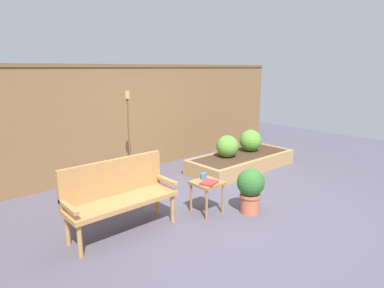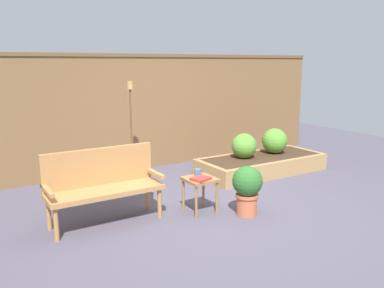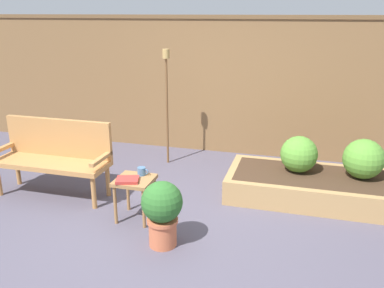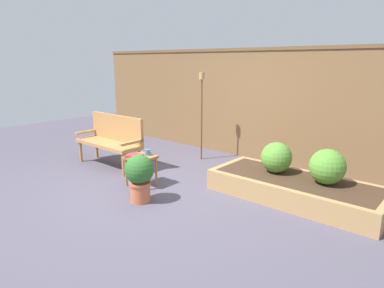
% 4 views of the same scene
% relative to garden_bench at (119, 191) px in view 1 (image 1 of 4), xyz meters
% --- Properties ---
extents(ground_plane, '(14.00, 14.00, 0.00)m').
position_rel_garden_bench_xyz_m(ground_plane, '(1.52, -0.45, -0.54)').
color(ground_plane, '#514C5B').
extents(fence_back, '(8.40, 0.14, 2.16)m').
position_rel_garden_bench_xyz_m(fence_back, '(1.52, 2.15, 0.55)').
color(fence_back, brown).
rests_on(fence_back, ground_plane).
extents(garden_bench, '(1.44, 0.48, 0.94)m').
position_rel_garden_bench_xyz_m(garden_bench, '(0.00, 0.00, 0.00)').
color(garden_bench, '#B77F47').
rests_on(garden_bench, ground_plane).
extents(side_table, '(0.40, 0.40, 0.48)m').
position_rel_garden_bench_xyz_m(side_table, '(1.23, -0.37, -0.15)').
color(side_table, '#9E7042').
rests_on(side_table, ground_plane).
extents(cup_on_table, '(0.13, 0.09, 0.09)m').
position_rel_garden_bench_xyz_m(cup_on_table, '(1.27, -0.26, -0.02)').
color(cup_on_table, teal).
rests_on(cup_on_table, side_table).
extents(book_on_table, '(0.28, 0.25, 0.03)m').
position_rel_garden_bench_xyz_m(book_on_table, '(1.19, -0.46, -0.05)').
color(book_on_table, '#B2332D').
rests_on(book_on_table, side_table).
extents(potted_boxwood, '(0.40, 0.40, 0.67)m').
position_rel_garden_bench_xyz_m(potted_boxwood, '(1.70, -0.80, -0.16)').
color(potted_boxwood, '#C66642').
rests_on(potted_boxwood, ground_plane).
extents(raised_planter_bed, '(2.40, 1.00, 0.30)m').
position_rel_garden_bench_xyz_m(raised_planter_bed, '(3.29, 0.70, -0.39)').
color(raised_planter_bed, '#AD8451').
rests_on(raised_planter_bed, ground_plane).
extents(shrub_near_bench, '(0.45, 0.45, 0.45)m').
position_rel_garden_bench_xyz_m(shrub_near_bench, '(2.93, 0.79, -0.02)').
color(shrub_near_bench, brown).
rests_on(shrub_near_bench, raised_planter_bed).
extents(shrub_far_corner, '(0.48, 0.48, 0.48)m').
position_rel_garden_bench_xyz_m(shrub_far_corner, '(3.67, 0.79, -0.01)').
color(shrub_far_corner, brown).
rests_on(shrub_far_corner, raised_planter_bed).
extents(tiki_torch, '(0.10, 0.10, 1.70)m').
position_rel_garden_bench_xyz_m(tiki_torch, '(1.00, 1.39, 0.62)').
color(tiki_torch, brown).
rests_on(tiki_torch, ground_plane).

